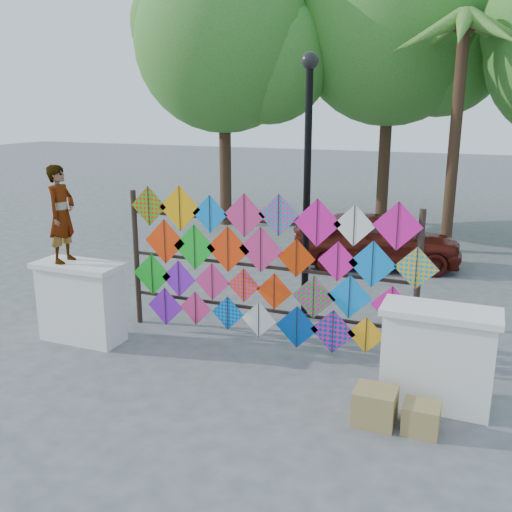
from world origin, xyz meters
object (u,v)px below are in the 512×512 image
object	(u,v)px
kite_rack	(264,268)
lamppost	(308,165)
vendor_woman	(62,214)
sedan	(376,239)

from	to	relation	value
kite_rack	lamppost	xyz separation A→B (m)	(0.25, 1.27, 1.44)
vendor_woman	lamppost	size ratio (longest dim) A/B	0.34
kite_rack	vendor_woman	xyz separation A→B (m)	(-2.98, -0.93, 0.78)
kite_rack	lamppost	bearing A→B (deg)	78.75
kite_rack	sedan	size ratio (longest dim) A/B	1.29
sedan	lamppost	xyz separation A→B (m)	(-0.49, -3.85, 2.04)
kite_rack	lamppost	distance (m)	1.94
vendor_woman	sedan	world-z (taller)	vendor_woman
sedan	vendor_woman	bearing A→B (deg)	133.99
lamppost	vendor_woman	bearing A→B (deg)	-145.73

